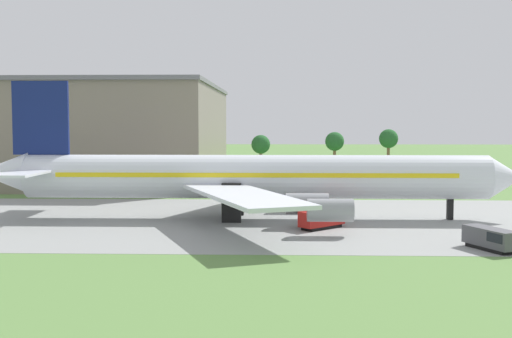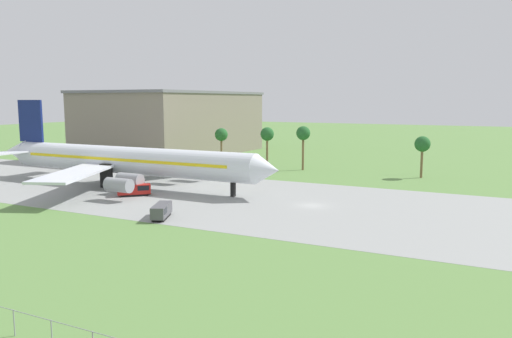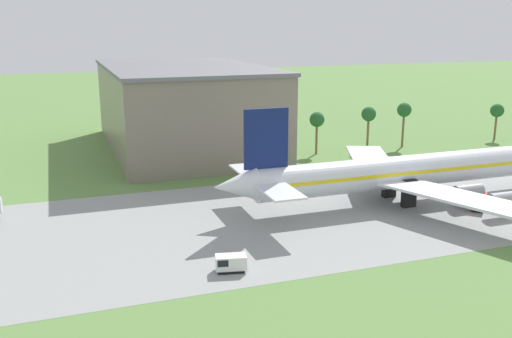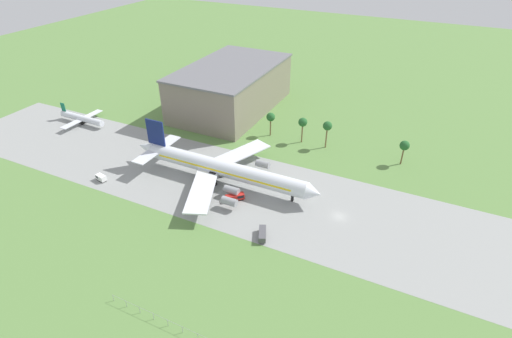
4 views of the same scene
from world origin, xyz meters
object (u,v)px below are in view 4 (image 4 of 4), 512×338
at_px(regional_aircraft, 82,118).
at_px(terminal_building, 231,88).
at_px(fuel_truck, 101,178).
at_px(catering_van, 262,235).
at_px(baggage_tug, 236,197).
at_px(jet_airliner, 222,168).

distance_m(regional_aircraft, terminal_building, 68.59).
distance_m(regional_aircraft, fuel_truck, 51.21).
height_order(regional_aircraft, catering_van, regional_aircraft).
distance_m(baggage_tug, terminal_building, 75.18).
bearing_deg(fuel_truck, regional_aircraft, 142.86).
height_order(jet_airliner, regional_aircraft, jet_airliner).
bearing_deg(fuel_truck, catering_van, -1.99).
bearing_deg(regional_aircraft, fuel_truck, -37.14).
bearing_deg(baggage_tug, fuel_truck, -167.71).
relative_size(regional_aircraft, terminal_building, 0.39).
height_order(baggage_tug, terminal_building, terminal_building).
relative_size(jet_airliner, terminal_building, 1.16).
relative_size(regional_aircraft, catering_van, 3.77).
xyz_separation_m(baggage_tug, fuel_truck, (-47.93, -10.44, -0.01)).
relative_size(baggage_tug, terminal_building, 0.09).
height_order(regional_aircraft, baggage_tug, regional_aircraft).
bearing_deg(baggage_tug, regional_aircraft, 167.02).
distance_m(fuel_truck, catering_van, 63.52).
relative_size(baggage_tug, fuel_truck, 1.35).
bearing_deg(terminal_building, fuel_truck, -98.27).
bearing_deg(fuel_truck, terminal_building, 81.73).
bearing_deg(jet_airliner, baggage_tug, -38.72).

